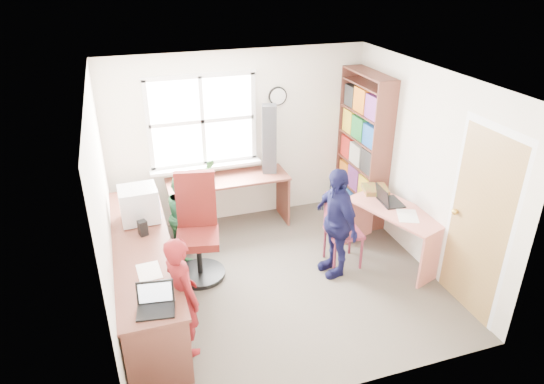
{
  "coord_description": "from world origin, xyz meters",
  "views": [
    {
      "loc": [
        -1.54,
        -4.46,
        3.49
      ],
      "look_at": [
        0.0,
        0.25,
        1.05
      ],
      "focal_mm": 32.0,
      "sensor_mm": 36.0,
      "label": 1
    }
  ],
  "objects_px": {
    "l_desk": "(167,283)",
    "person_green": "(185,215)",
    "right_desk": "(396,223)",
    "swivel_chair": "(198,233)",
    "potted_plant": "(209,170)",
    "wooden_chair": "(339,229)",
    "laptop_left": "(156,303)",
    "cd_tower": "(269,139)",
    "person_navy": "(336,222)",
    "laptop_right": "(388,199)",
    "person_red": "(182,296)",
    "bookshelf": "(363,151)",
    "crt_monitor": "(139,204)"
  },
  "relations": [
    {
      "from": "person_navy",
      "to": "wooden_chair",
      "type": "bearing_deg",
      "value": 132.72
    },
    {
      "from": "cd_tower",
      "to": "person_navy",
      "type": "xyz_separation_m",
      "value": [
        0.34,
        -1.48,
        -0.55
      ]
    },
    {
      "from": "bookshelf",
      "to": "laptop_right",
      "type": "relative_size",
      "value": 5.92
    },
    {
      "from": "bookshelf",
      "to": "crt_monitor",
      "type": "distance_m",
      "value": 3.17
    },
    {
      "from": "l_desk",
      "to": "person_green",
      "type": "xyz_separation_m",
      "value": [
        0.38,
        1.21,
        0.1
      ]
    },
    {
      "from": "right_desk",
      "to": "swivel_chair",
      "type": "relative_size",
      "value": 1.06
    },
    {
      "from": "potted_plant",
      "to": "right_desk",
      "type": "bearing_deg",
      "value": -35.74
    },
    {
      "from": "swivel_chair",
      "to": "laptop_right",
      "type": "distance_m",
      "value": 2.35
    },
    {
      "from": "bookshelf",
      "to": "person_navy",
      "type": "height_order",
      "value": "bookshelf"
    },
    {
      "from": "l_desk",
      "to": "laptop_right",
      "type": "bearing_deg",
      "value": 9.16
    },
    {
      "from": "person_green",
      "to": "potted_plant",
      "type": "bearing_deg",
      "value": -32.8
    },
    {
      "from": "cd_tower",
      "to": "person_navy",
      "type": "height_order",
      "value": "cd_tower"
    },
    {
      "from": "wooden_chair",
      "to": "cd_tower",
      "type": "bearing_deg",
      "value": 111.48
    },
    {
      "from": "l_desk",
      "to": "cd_tower",
      "type": "distance_m",
      "value": 2.52
    },
    {
      "from": "wooden_chair",
      "to": "cd_tower",
      "type": "distance_m",
      "value": 1.6
    },
    {
      "from": "laptop_left",
      "to": "crt_monitor",
      "type": "bearing_deg",
      "value": 98.24
    },
    {
      "from": "person_red",
      "to": "right_desk",
      "type": "bearing_deg",
      "value": -96.19
    },
    {
      "from": "laptop_right",
      "to": "person_green",
      "type": "distance_m",
      "value": 2.53
    },
    {
      "from": "crt_monitor",
      "to": "laptop_left",
      "type": "xyz_separation_m",
      "value": [
        -0.0,
        -1.6,
        -0.16
      ]
    },
    {
      "from": "right_desk",
      "to": "l_desk",
      "type": "bearing_deg",
      "value": 166.25
    },
    {
      "from": "laptop_right",
      "to": "person_green",
      "type": "xyz_separation_m",
      "value": [
        -2.4,
        0.76,
        -0.21
      ]
    },
    {
      "from": "laptop_right",
      "to": "person_green",
      "type": "height_order",
      "value": "person_green"
    },
    {
      "from": "l_desk",
      "to": "person_green",
      "type": "bearing_deg",
      "value": 72.56
    },
    {
      "from": "l_desk",
      "to": "person_navy",
      "type": "bearing_deg",
      "value": 7.3
    },
    {
      "from": "person_red",
      "to": "person_navy",
      "type": "xyz_separation_m",
      "value": [
        1.9,
        0.73,
        0.05
      ]
    },
    {
      "from": "l_desk",
      "to": "wooden_chair",
      "type": "distance_m",
      "value": 2.14
    },
    {
      "from": "wooden_chair",
      "to": "laptop_right",
      "type": "relative_size",
      "value": 2.62
    },
    {
      "from": "laptop_left",
      "to": "person_navy",
      "type": "distance_m",
      "value": 2.37
    },
    {
      "from": "laptop_left",
      "to": "person_red",
      "type": "distance_m",
      "value": 0.39
    },
    {
      "from": "wooden_chair",
      "to": "laptop_left",
      "type": "bearing_deg",
      "value": -150.71
    },
    {
      "from": "laptop_right",
      "to": "cd_tower",
      "type": "relative_size",
      "value": 0.37
    },
    {
      "from": "laptop_left",
      "to": "laptop_right",
      "type": "relative_size",
      "value": 1.0
    },
    {
      "from": "swivel_chair",
      "to": "laptop_left",
      "type": "xyz_separation_m",
      "value": [
        -0.61,
        -1.46,
        0.25
      ]
    },
    {
      "from": "wooden_chair",
      "to": "laptop_left",
      "type": "relative_size",
      "value": 2.62
    },
    {
      "from": "bookshelf",
      "to": "swivel_chair",
      "type": "distance_m",
      "value": 2.64
    },
    {
      "from": "wooden_chair",
      "to": "laptop_left",
      "type": "distance_m",
      "value": 2.54
    },
    {
      "from": "swivel_chair",
      "to": "crt_monitor",
      "type": "xyz_separation_m",
      "value": [
        -0.61,
        0.14,
        0.41
      ]
    },
    {
      "from": "person_navy",
      "to": "person_red",
      "type": "bearing_deg",
      "value": -75.59
    },
    {
      "from": "bookshelf",
      "to": "person_red",
      "type": "distance_m",
      "value": 3.48
    },
    {
      "from": "l_desk",
      "to": "right_desk",
      "type": "relative_size",
      "value": 2.2
    },
    {
      "from": "bookshelf",
      "to": "laptop_left",
      "type": "bearing_deg",
      "value": -144.84
    },
    {
      "from": "right_desk",
      "to": "person_navy",
      "type": "xyz_separation_m",
      "value": [
        -0.83,
        -0.01,
        0.17
      ]
    },
    {
      "from": "wooden_chair",
      "to": "person_green",
      "type": "distance_m",
      "value": 1.92
    },
    {
      "from": "l_desk",
      "to": "potted_plant",
      "type": "distance_m",
      "value": 1.96
    },
    {
      "from": "person_navy",
      "to": "potted_plant",
      "type": "bearing_deg",
      "value": -147.52
    },
    {
      "from": "right_desk",
      "to": "potted_plant",
      "type": "distance_m",
      "value": 2.52
    },
    {
      "from": "crt_monitor",
      "to": "bookshelf",
      "type": "bearing_deg",
      "value": 8.71
    },
    {
      "from": "right_desk",
      "to": "person_green",
      "type": "relative_size",
      "value": 1.21
    },
    {
      "from": "cd_tower",
      "to": "wooden_chair",
      "type": "bearing_deg",
      "value": -56.27
    },
    {
      "from": "wooden_chair",
      "to": "potted_plant",
      "type": "distance_m",
      "value": 1.91
    }
  ]
}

